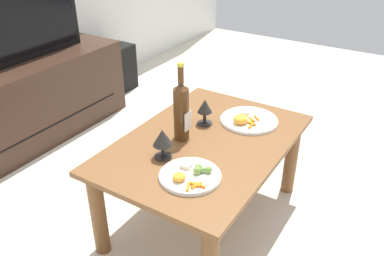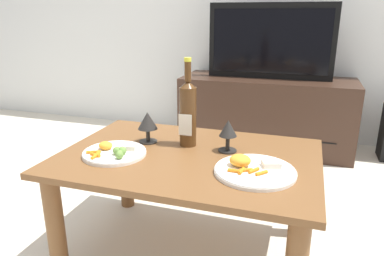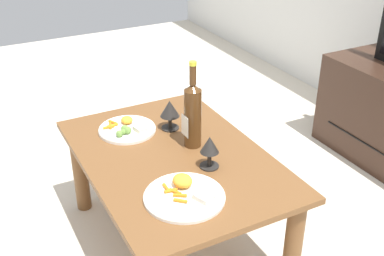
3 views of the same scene
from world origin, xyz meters
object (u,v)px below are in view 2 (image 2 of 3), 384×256
Objects in this scene: tv_screen at (270,41)px; goblet_right at (228,131)px; wine_bottle at (188,111)px; dinner_plate_right at (254,169)px; dining_table at (188,174)px; goblet_left at (148,122)px; dinner_plate_left at (115,152)px; tv_stand at (266,113)px.

tv_screen reaches higher than goblet_right.
wine_bottle is 0.39m from dinner_plate_right.
tv_screen reaches higher than dining_table.
goblet_left is 0.36m from goblet_right.
dinner_plate_left is at bearing -140.45° from wine_bottle.
tv_screen is 2.41× the size of wine_bottle.
dining_table is at bearing 162.00° from dinner_plate_right.
goblet_right is (0.14, 0.09, 0.18)m from dining_table.
dining_table is 0.81× the size of tv_stand.
wine_bottle is at bearing 39.55° from dinner_plate_left.
dinner_plate_left is at bearing -105.78° from tv_screen.
goblet_right is at bearing -90.33° from tv_screen.
wine_bottle is 1.47× the size of dinner_plate_left.
dinner_plate_right is at bearing -19.72° from goblet_left.
tv_screen is 1.55m from dinner_plate_right.
tv_screen is at bearing 74.77° from goblet_left.
goblet_left is at bearing 70.20° from dinner_plate_left.
dining_table is 1.43m from tv_stand.
goblet_right is at bearing 23.16° from dinner_plate_left.
goblet_right is at bearing 31.47° from dining_table.
tv_screen is 6.60× the size of goblet_left.
dining_table is 7.67× the size of goblet_right.
dining_table is 2.75× the size of wine_bottle.
goblet_right reaches higher than dinner_plate_left.
wine_bottle is 0.34m from dinner_plate_left.
goblet_left reaches higher than dinner_plate_right.
tv_screen reaches higher than tv_stand.
dinner_plate_left is (-0.42, -0.18, -0.08)m from goblet_right.
wine_bottle is at bearing 173.44° from goblet_right.
goblet_left is 0.54× the size of dinner_plate_left.
tv_stand is 9.33× the size of goblet_left.
tv_stand is 1.59m from dinner_plate_left.
goblet_left is 0.21m from dinner_plate_left.
tv_stand is at bearing 74.80° from goblet_left.
goblet_left is (-0.36, -1.34, 0.28)m from tv_stand.
dinner_plate_right is (0.49, -0.18, -0.08)m from goblet_left.
wine_bottle is at bearing 147.84° from dinner_plate_right.
goblet_right is (0.18, -0.02, -0.06)m from wine_bottle.
goblet_right reaches higher than dinner_plate_right.
goblet_left is 0.47× the size of dinner_plate_right.
tv_screen reaches higher than dinner_plate_left.
tv_stand is at bearing 94.76° from dinner_plate_right.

